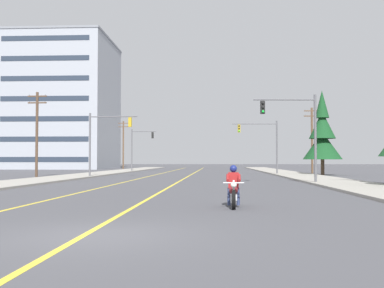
{
  "coord_description": "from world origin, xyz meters",
  "views": [
    {
      "loc": [
        2.62,
        -10.01,
        1.62
      ],
      "look_at": [
        1.29,
        15.75,
        2.53
      ],
      "focal_mm": 43.72,
      "sensor_mm": 36.0,
      "label": 1
    }
  ],
  "objects_px": {
    "utility_pole_left_far": "(123,143)",
    "conifer_tree_right_verge_far": "(322,136)",
    "motorcycle_with_rider": "(233,190)",
    "traffic_signal_near_left": "(104,135)",
    "traffic_signal_near_right": "(298,125)",
    "utility_pole_left_near": "(37,131)",
    "traffic_signal_mid_left": "(139,144)",
    "traffic_signal_mid_right": "(264,139)",
    "utility_pole_right_far": "(312,138)",
    "apartment_building_far_left_block": "(63,104)"
  },
  "relations": [
    {
      "from": "utility_pole_left_far",
      "to": "conifer_tree_right_verge_far",
      "type": "bearing_deg",
      "value": -48.47
    },
    {
      "from": "motorcycle_with_rider",
      "to": "traffic_signal_near_left",
      "type": "xyz_separation_m",
      "value": [
        -11.45,
        28.14,
        3.5
      ]
    },
    {
      "from": "traffic_signal_near_right",
      "to": "conifer_tree_right_verge_far",
      "type": "xyz_separation_m",
      "value": [
        6.09,
        19.62,
        0.25
      ]
    },
    {
      "from": "utility_pole_left_near",
      "to": "traffic_signal_mid_left",
      "type": "bearing_deg",
      "value": 74.37
    },
    {
      "from": "traffic_signal_mid_right",
      "to": "utility_pole_right_far",
      "type": "distance_m",
      "value": 8.56
    },
    {
      "from": "traffic_signal_near_left",
      "to": "utility_pole_left_near",
      "type": "bearing_deg",
      "value": 176.32
    },
    {
      "from": "conifer_tree_right_verge_far",
      "to": "utility_pole_left_far",
      "type": "bearing_deg",
      "value": 131.53
    },
    {
      "from": "traffic_signal_mid_left",
      "to": "apartment_building_far_left_block",
      "type": "distance_m",
      "value": 32.42
    },
    {
      "from": "traffic_signal_near_right",
      "to": "utility_pole_left_far",
      "type": "distance_m",
      "value": 56.8
    },
    {
      "from": "traffic_signal_near_right",
      "to": "traffic_signal_near_left",
      "type": "xyz_separation_m",
      "value": [
        -16.5,
        11.81,
        0.02
      ]
    },
    {
      "from": "traffic_signal_near_right",
      "to": "traffic_signal_near_left",
      "type": "bearing_deg",
      "value": 144.4
    },
    {
      "from": "motorcycle_with_rider",
      "to": "apartment_building_far_left_block",
      "type": "relative_size",
      "value": 0.08
    },
    {
      "from": "traffic_signal_near_right",
      "to": "traffic_signal_mid_left",
      "type": "height_order",
      "value": "same"
    },
    {
      "from": "conifer_tree_right_verge_far",
      "to": "apartment_building_far_left_block",
      "type": "xyz_separation_m",
      "value": [
        -42.4,
        39.57,
        8.61
      ]
    },
    {
      "from": "utility_pole_right_far",
      "to": "traffic_signal_mid_left",
      "type": "bearing_deg",
      "value": 161.04
    },
    {
      "from": "traffic_signal_mid_right",
      "to": "utility_pole_left_near",
      "type": "height_order",
      "value": "utility_pole_left_near"
    },
    {
      "from": "traffic_signal_mid_right",
      "to": "utility_pole_right_far",
      "type": "relative_size",
      "value": 0.75
    },
    {
      "from": "conifer_tree_right_verge_far",
      "to": "traffic_signal_mid_right",
      "type": "bearing_deg",
      "value": 164.98
    },
    {
      "from": "traffic_signal_near_left",
      "to": "apartment_building_far_left_block",
      "type": "bearing_deg",
      "value": 112.69
    },
    {
      "from": "utility_pole_right_far",
      "to": "utility_pole_left_far",
      "type": "xyz_separation_m",
      "value": [
        -29.07,
        25.32,
        0.3
      ]
    },
    {
      "from": "motorcycle_with_rider",
      "to": "traffic_signal_mid_right",
      "type": "xyz_separation_m",
      "value": [
        4.88,
        37.63,
        3.53
      ]
    },
    {
      "from": "motorcycle_with_rider",
      "to": "traffic_signal_near_left",
      "type": "bearing_deg",
      "value": 112.14
    },
    {
      "from": "traffic_signal_mid_left",
      "to": "conifer_tree_right_verge_far",
      "type": "xyz_separation_m",
      "value": [
        23.02,
        -15.16,
        0.3
      ]
    },
    {
      "from": "motorcycle_with_rider",
      "to": "utility_pole_left_far",
      "type": "xyz_separation_m",
      "value": [
        -17.6,
        68.41,
        4.18
      ]
    },
    {
      "from": "traffic_signal_near_right",
      "to": "traffic_signal_mid_left",
      "type": "distance_m",
      "value": 38.68
    },
    {
      "from": "motorcycle_with_rider",
      "to": "utility_pole_right_far",
      "type": "relative_size",
      "value": 0.26
    },
    {
      "from": "traffic_signal_mid_right",
      "to": "conifer_tree_right_verge_far",
      "type": "relative_size",
      "value": 0.66
    },
    {
      "from": "traffic_signal_mid_right",
      "to": "apartment_building_far_left_block",
      "type": "bearing_deg",
      "value": 133.64
    },
    {
      "from": "utility_pole_left_far",
      "to": "traffic_signal_mid_right",
      "type": "bearing_deg",
      "value": -53.85
    },
    {
      "from": "traffic_signal_near_left",
      "to": "utility_pole_left_near",
      "type": "distance_m",
      "value": 6.75
    },
    {
      "from": "traffic_signal_near_right",
      "to": "utility_pole_left_far",
      "type": "bearing_deg",
      "value": 113.51
    },
    {
      "from": "traffic_signal_near_right",
      "to": "traffic_signal_mid_right",
      "type": "distance_m",
      "value": 21.3
    },
    {
      "from": "traffic_signal_mid_right",
      "to": "traffic_signal_mid_left",
      "type": "relative_size",
      "value": 1.0
    },
    {
      "from": "conifer_tree_right_verge_far",
      "to": "motorcycle_with_rider",
      "type": "bearing_deg",
      "value": -107.22
    },
    {
      "from": "utility_pole_left_near",
      "to": "utility_pole_left_far",
      "type": "relative_size",
      "value": 0.94
    },
    {
      "from": "motorcycle_with_rider",
      "to": "utility_pole_right_far",
      "type": "xyz_separation_m",
      "value": [
        11.47,
        43.09,
        3.88
      ]
    },
    {
      "from": "motorcycle_with_rider",
      "to": "traffic_signal_mid_left",
      "type": "relative_size",
      "value": 0.35
    },
    {
      "from": "traffic_signal_near_right",
      "to": "utility_pole_left_near",
      "type": "distance_m",
      "value": 26.26
    },
    {
      "from": "traffic_signal_near_right",
      "to": "utility_pole_left_near",
      "type": "relative_size",
      "value": 0.74
    },
    {
      "from": "utility_pole_left_near",
      "to": "utility_pole_right_far",
      "type": "relative_size",
      "value": 1.01
    },
    {
      "from": "traffic_signal_near_left",
      "to": "traffic_signal_mid_right",
      "type": "xyz_separation_m",
      "value": [
        16.33,
        9.49,
        0.03
      ]
    },
    {
      "from": "traffic_signal_mid_right",
      "to": "utility_pole_left_near",
      "type": "distance_m",
      "value": 24.78
    },
    {
      "from": "traffic_signal_near_left",
      "to": "utility_pole_left_near",
      "type": "height_order",
      "value": "utility_pole_left_near"
    },
    {
      "from": "utility_pole_left_far",
      "to": "traffic_signal_mid_left",
      "type": "bearing_deg",
      "value": -71.67
    },
    {
      "from": "traffic_signal_mid_right",
      "to": "utility_pole_right_far",
      "type": "bearing_deg",
      "value": 39.68
    },
    {
      "from": "motorcycle_with_rider",
      "to": "traffic_signal_mid_left",
      "type": "distance_m",
      "value": 52.59
    },
    {
      "from": "traffic_signal_near_left",
      "to": "traffic_signal_mid_right",
      "type": "relative_size",
      "value": 1.0
    },
    {
      "from": "motorcycle_with_rider",
      "to": "traffic_signal_mid_left",
      "type": "xyz_separation_m",
      "value": [
        -11.87,
        51.11,
        3.43
      ]
    },
    {
      "from": "traffic_signal_near_left",
      "to": "traffic_signal_mid_left",
      "type": "xyz_separation_m",
      "value": [
        -0.42,
        22.97,
        -0.07
      ]
    },
    {
      "from": "motorcycle_with_rider",
      "to": "utility_pole_left_far",
      "type": "height_order",
      "value": "utility_pole_left_far"
    }
  ]
}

